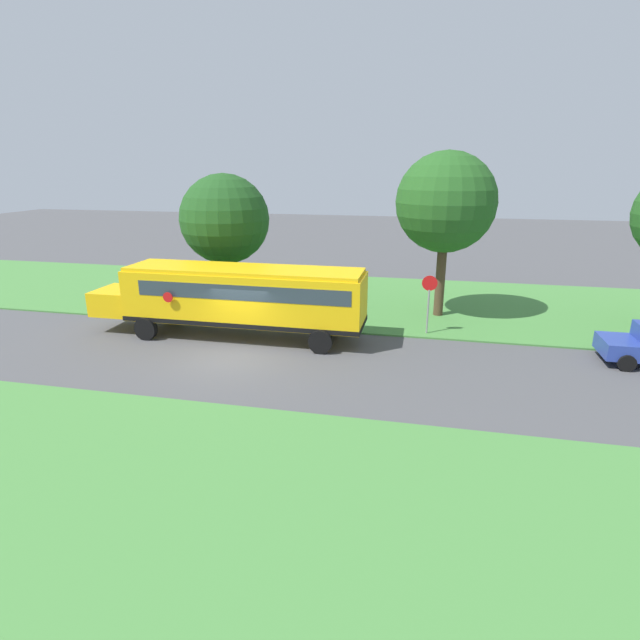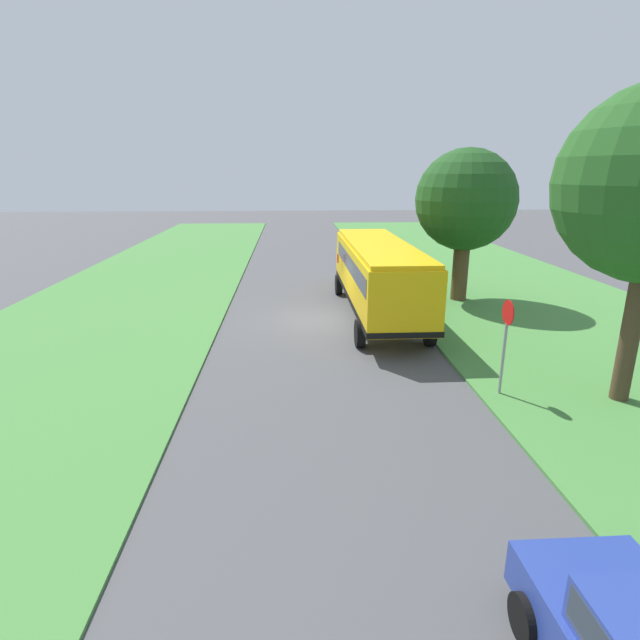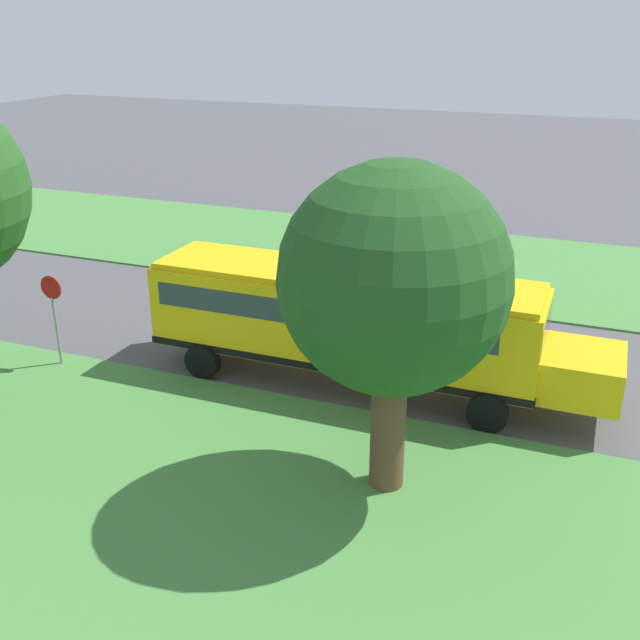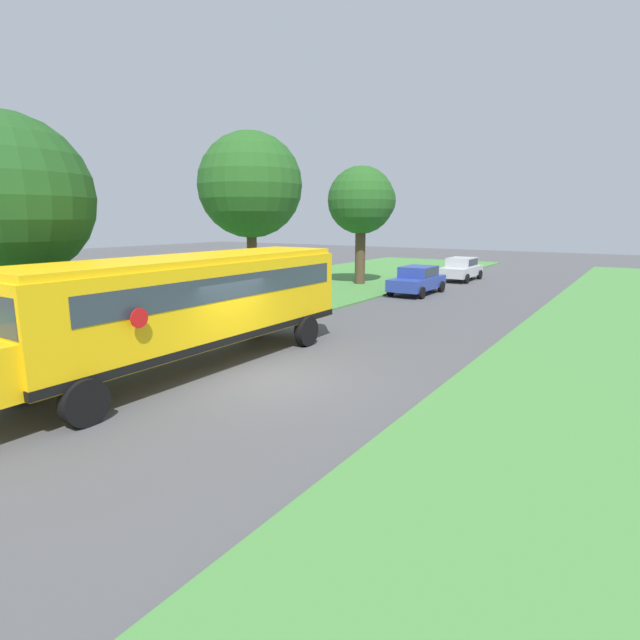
% 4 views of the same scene
% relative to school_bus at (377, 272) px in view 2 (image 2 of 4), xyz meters
% --- Properties ---
extents(ground_plane, '(120.00, 120.00, 0.00)m').
position_rel_school_bus_xyz_m(ground_plane, '(2.52, 0.55, -1.92)').
color(ground_plane, '#4C4C4F').
extents(grass_verge, '(12.00, 80.00, 0.08)m').
position_rel_school_bus_xyz_m(grass_verge, '(-7.48, 0.55, -1.88)').
color(grass_verge, '#47843D').
rests_on(grass_verge, ground).
extents(grass_far_side, '(10.00, 80.00, 0.07)m').
position_rel_school_bus_xyz_m(grass_far_side, '(11.52, 0.55, -1.89)').
color(grass_far_side, '#47843D').
rests_on(grass_far_side, ground).
extents(school_bus, '(2.84, 12.42, 3.16)m').
position_rel_school_bus_xyz_m(school_bus, '(0.00, 0.00, 0.00)').
color(school_bus, yellow).
rests_on(school_bus, ground).
extents(oak_tree_beside_bus, '(4.57, 4.57, 7.02)m').
position_rel_school_bus_xyz_m(oak_tree_beside_bus, '(-4.36, -2.24, 2.83)').
color(oak_tree_beside_bus, brown).
rests_on(oak_tree_beside_bus, ground).
extents(stop_sign, '(0.08, 0.68, 2.74)m').
position_rel_school_bus_xyz_m(stop_sign, '(-2.08, 8.18, -0.19)').
color(stop_sign, gray).
rests_on(stop_sign, ground).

